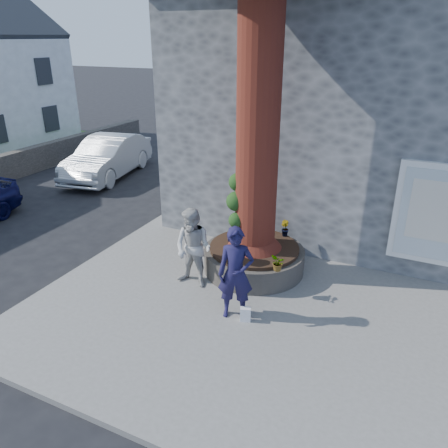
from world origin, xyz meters
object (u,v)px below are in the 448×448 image
at_px(planter, 254,258).
at_px(car_silver, 108,157).
at_px(man, 236,274).
at_px(woman, 193,248).

bearing_deg(planter, car_silver, 149.57).
distance_m(planter, man, 1.98).
relative_size(man, car_silver, 0.39).
height_order(planter, man, man).
bearing_deg(car_silver, planter, -41.16).
relative_size(man, woman, 1.06).
height_order(woman, car_silver, woman).
xyz_separation_m(man, woman, (-1.28, 0.67, -0.05)).
relative_size(planter, woman, 1.31).
relative_size(woman, car_silver, 0.37).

